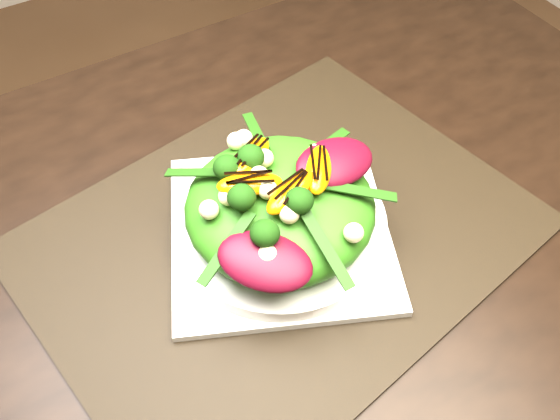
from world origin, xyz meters
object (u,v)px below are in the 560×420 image
plate_base (280,231)px  orange_segment (245,173)px  salad_bowl (280,224)px  lettuce_mound (280,206)px  placemat (280,235)px  dining_table (74,415)px

plate_base → orange_segment: orange_segment is taller
salad_bowl → lettuce_mound: lettuce_mound is taller
salad_bowl → placemat: bearing=0.0°
salad_bowl → orange_segment: (-0.02, 0.03, 0.07)m
lettuce_mound → dining_table: bearing=-166.1°
plate_base → orange_segment: bearing=133.1°
dining_table → salad_bowl: size_ratio=7.23×
dining_table → salad_bowl: bearing=13.9°
placemat → orange_segment: orange_segment is taller
plate_base → salad_bowl: size_ratio=1.03×
orange_segment → dining_table: bearing=-159.0°
dining_table → orange_segment: (0.23, 0.09, 0.11)m
plate_base → lettuce_mound: lettuce_mound is taller
dining_table → placemat: (0.25, 0.06, 0.02)m
placemat → lettuce_mound: bearing=180.0°
placemat → plate_base: bearing=180.0°
plate_base → salad_bowl: (0.00, 0.00, 0.01)m
lettuce_mound → placemat: bearing=0.0°
placemat → plate_base: plate_base is taller
lettuce_mound → orange_segment: 0.05m
dining_table → salad_bowl: dining_table is taller
dining_table → orange_segment: bearing=21.0°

